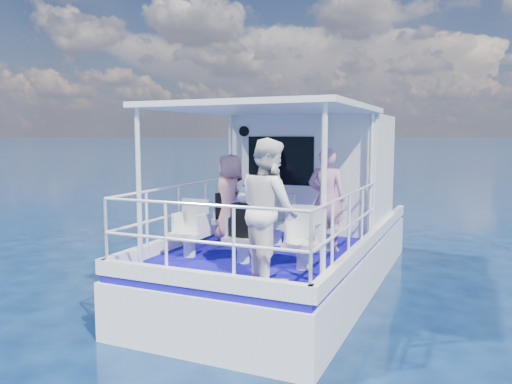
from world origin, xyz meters
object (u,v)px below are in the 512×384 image
(panda, at_px, (244,191))
(passenger_stbd_aft, at_px, (269,209))
(passenger_port_fwd, at_px, (230,198))
(backpack_center, at_px, (244,220))

(panda, bearing_deg, passenger_stbd_aft, -42.39)
(passenger_port_fwd, xyz_separation_m, backpack_center, (0.84, -1.24, -0.13))
(passenger_port_fwd, distance_m, backpack_center, 1.50)
(passenger_port_fwd, distance_m, panda, 1.51)
(passenger_port_fwd, bearing_deg, panda, 147.45)
(passenger_port_fwd, xyz_separation_m, panda, (0.84, -1.23, 0.29))
(passenger_stbd_aft, relative_size, backpack_center, 3.71)
(passenger_port_fwd, bearing_deg, passenger_stbd_aft, 152.13)
(passenger_port_fwd, relative_size, panda, 4.23)
(passenger_port_fwd, relative_size, backpack_center, 3.11)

